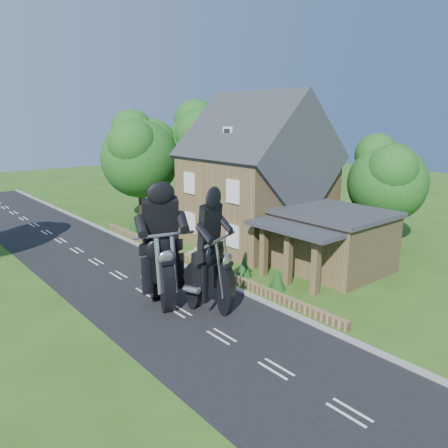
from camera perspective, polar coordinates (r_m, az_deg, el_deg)
ground at (r=20.19m, az=-5.86°, el=-11.32°), size 120.00×120.00×0.00m
road at (r=20.19m, az=-5.86°, el=-11.29°), size 7.00×80.00×0.02m
kerb at (r=22.21m, az=2.06°, el=-8.66°), size 0.30×80.00×0.12m
garden_wall at (r=26.21m, az=-4.18°, el=-4.79°), size 0.30×22.00×0.40m
house at (r=29.87m, az=4.29°, el=5.70°), size 9.54×8.64×10.24m
annex at (r=25.54m, az=13.80°, el=-1.98°), size 7.05×5.94×3.44m
tree_annex_side at (r=31.46m, az=20.78°, el=5.90°), size 5.64×5.20×7.48m
tree_house_right at (r=35.98m, az=8.55°, el=8.33°), size 6.51×6.00×8.40m
tree_behind_house at (r=39.74m, az=-2.07°, el=10.49°), size 7.81×7.20×10.08m
tree_behind_left at (r=37.27m, az=-10.45°, el=9.29°), size 6.94×6.40×9.16m
shrub_a at (r=22.44m, az=6.96°, el=-7.17°), size 0.90×0.90×1.10m
shrub_b at (r=24.11m, az=2.63°, el=-5.57°), size 0.90×0.90×1.10m
shrub_c at (r=25.91m, az=-1.10°, el=-4.16°), size 0.90×0.90×1.10m
shrub_d at (r=29.82m, az=-7.11°, el=-1.84°), size 0.90×0.90×1.10m
shrub_e at (r=31.88m, az=-9.54°, el=-0.89°), size 0.90×0.90×1.10m
shrub_f at (r=34.01m, az=-11.67°, el=-0.05°), size 0.90×0.90×1.10m
motorcycle_lead at (r=19.83m, az=-1.82°, el=-9.04°), size 1.14×1.87×1.71m
motorcycle_follow at (r=20.55m, az=-8.01°, el=-8.26°), size 0.94×1.94×1.75m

